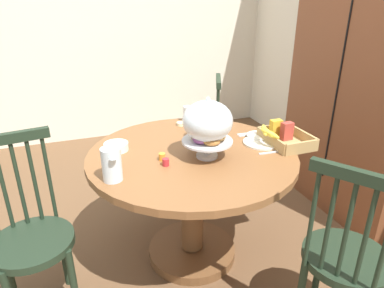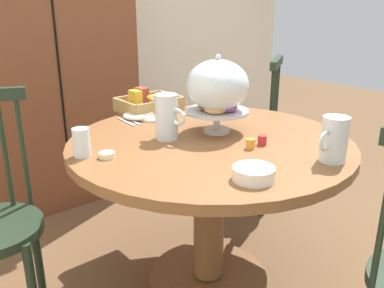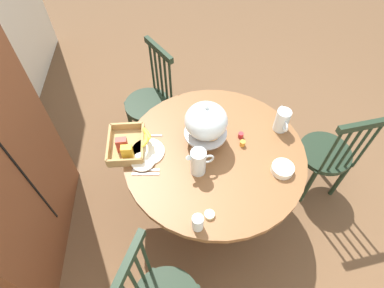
{
  "view_description": "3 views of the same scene",
  "coord_description": "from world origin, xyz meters",
  "px_view_note": "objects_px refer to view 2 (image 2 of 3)",
  "views": [
    {
      "loc": [
        1.61,
        -0.54,
        1.56
      ],
      "look_at": [
        -0.07,
        0.08,
        0.79
      ],
      "focal_mm": 32.07,
      "sensor_mm": 36.0,
      "label": 1
    },
    {
      "loc": [
        -1.19,
        -1.14,
        1.29
      ],
      "look_at": [
        -0.17,
        0.08,
        0.74
      ],
      "focal_mm": 38.38,
      "sensor_mm": 36.0,
      "label": 2
    },
    {
      "loc": [
        -1.28,
        0.31,
        2.41
      ],
      "look_at": [
        -0.07,
        0.23,
        0.84
      ],
      "focal_mm": 29.42,
      "sensor_mm": 36.0,
      "label": 3
    }
  ],
  "objects_px": {
    "orange_juice_pitcher": "(334,141)",
    "windsor_chair_by_cabinet": "(250,140)",
    "dining_table": "(209,185)",
    "cereal_basket": "(149,103)",
    "drinking_glass": "(82,143)",
    "wooden_armoire": "(40,53)",
    "cereal_bowl": "(254,174)",
    "china_plate_large": "(156,116)",
    "china_plate_small": "(139,115)",
    "pastry_stand_with_dome": "(218,89)",
    "milk_pitcher": "(167,119)",
    "butter_dish": "(107,155)"
  },
  "relations": [
    {
      "from": "orange_juice_pitcher",
      "to": "windsor_chair_by_cabinet",
      "type": "bearing_deg",
      "value": 57.21
    },
    {
      "from": "dining_table",
      "to": "cereal_basket",
      "type": "height_order",
      "value": "cereal_basket"
    },
    {
      "from": "drinking_glass",
      "to": "wooden_armoire",
      "type": "bearing_deg",
      "value": 74.96
    },
    {
      "from": "cereal_bowl",
      "to": "china_plate_large",
      "type": "bearing_deg",
      "value": 76.32
    },
    {
      "from": "windsor_chair_by_cabinet",
      "to": "china_plate_small",
      "type": "height_order",
      "value": "windsor_chair_by_cabinet"
    },
    {
      "from": "china_plate_large",
      "to": "pastry_stand_with_dome",
      "type": "bearing_deg",
      "value": -81.03
    },
    {
      "from": "pastry_stand_with_dome",
      "to": "drinking_glass",
      "type": "distance_m",
      "value": 0.62
    },
    {
      "from": "windsor_chair_by_cabinet",
      "to": "milk_pitcher",
      "type": "relative_size",
      "value": 5.07
    },
    {
      "from": "dining_table",
      "to": "windsor_chair_by_cabinet",
      "type": "distance_m",
      "value": 0.9
    },
    {
      "from": "milk_pitcher",
      "to": "china_plate_small",
      "type": "height_order",
      "value": "milk_pitcher"
    },
    {
      "from": "orange_juice_pitcher",
      "to": "milk_pitcher",
      "type": "bearing_deg",
      "value": 117.35
    },
    {
      "from": "dining_table",
      "to": "pastry_stand_with_dome",
      "type": "relative_size",
      "value": 3.49
    },
    {
      "from": "orange_juice_pitcher",
      "to": "butter_dish",
      "type": "xyz_separation_m",
      "value": [
        -0.61,
        0.56,
        -0.07
      ]
    },
    {
      "from": "orange_juice_pitcher",
      "to": "china_plate_small",
      "type": "height_order",
      "value": "orange_juice_pitcher"
    },
    {
      "from": "dining_table",
      "to": "butter_dish",
      "type": "height_order",
      "value": "butter_dish"
    },
    {
      "from": "orange_juice_pitcher",
      "to": "china_plate_large",
      "type": "bearing_deg",
      "value": 98.78
    },
    {
      "from": "china_plate_large",
      "to": "wooden_armoire",
      "type": "bearing_deg",
      "value": 101.25
    },
    {
      "from": "cereal_basket",
      "to": "cereal_bowl",
      "type": "height_order",
      "value": "cereal_basket"
    },
    {
      "from": "dining_table",
      "to": "china_plate_large",
      "type": "relative_size",
      "value": 5.45
    },
    {
      "from": "china_plate_large",
      "to": "butter_dish",
      "type": "height_order",
      "value": "butter_dish"
    },
    {
      "from": "cereal_basket",
      "to": "china_plate_small",
      "type": "xyz_separation_m",
      "value": [
        -0.12,
        -0.09,
        -0.03
      ]
    },
    {
      "from": "cereal_bowl",
      "to": "milk_pitcher",
      "type": "bearing_deg",
      "value": 85.84
    },
    {
      "from": "wooden_armoire",
      "to": "pastry_stand_with_dome",
      "type": "height_order",
      "value": "wooden_armoire"
    },
    {
      "from": "pastry_stand_with_dome",
      "to": "orange_juice_pitcher",
      "type": "xyz_separation_m",
      "value": [
        0.08,
        -0.53,
        -0.12
      ]
    },
    {
      "from": "orange_juice_pitcher",
      "to": "cereal_basket",
      "type": "relative_size",
      "value": 0.56
    },
    {
      "from": "orange_juice_pitcher",
      "to": "china_plate_large",
      "type": "height_order",
      "value": "orange_juice_pitcher"
    },
    {
      "from": "china_plate_small",
      "to": "drinking_glass",
      "type": "distance_m",
      "value": 0.55
    },
    {
      "from": "dining_table",
      "to": "china_plate_small",
      "type": "height_order",
      "value": "china_plate_small"
    },
    {
      "from": "windsor_chair_by_cabinet",
      "to": "butter_dish",
      "type": "xyz_separation_m",
      "value": [
        -1.22,
        -0.38,
        0.3
      ]
    },
    {
      "from": "drinking_glass",
      "to": "milk_pitcher",
      "type": "bearing_deg",
      "value": -5.17
    },
    {
      "from": "wooden_armoire",
      "to": "butter_dish",
      "type": "distance_m",
      "value": 1.39
    },
    {
      "from": "windsor_chair_by_cabinet",
      "to": "drinking_glass",
      "type": "bearing_deg",
      "value": -166.54
    },
    {
      "from": "wooden_armoire",
      "to": "china_plate_large",
      "type": "xyz_separation_m",
      "value": [
        0.2,
        -0.99,
        -0.24
      ]
    },
    {
      "from": "cereal_basket",
      "to": "drinking_glass",
      "type": "distance_m",
      "value": 0.7
    },
    {
      "from": "cereal_bowl",
      "to": "dining_table",
      "type": "bearing_deg",
      "value": 66.52
    },
    {
      "from": "cereal_basket",
      "to": "windsor_chair_by_cabinet",
      "type": "bearing_deg",
      "value": -8.0
    },
    {
      "from": "china_plate_large",
      "to": "cereal_bowl",
      "type": "relative_size",
      "value": 1.57
    },
    {
      "from": "cereal_basket",
      "to": "china_plate_large",
      "type": "distance_m",
      "value": 0.13
    },
    {
      "from": "milk_pitcher",
      "to": "butter_dish",
      "type": "bearing_deg",
      "value": -172.73
    },
    {
      "from": "orange_juice_pitcher",
      "to": "cereal_basket",
      "type": "xyz_separation_m",
      "value": [
        -0.1,
        1.03,
        -0.03
      ]
    },
    {
      "from": "milk_pitcher",
      "to": "china_plate_large",
      "type": "relative_size",
      "value": 0.87
    },
    {
      "from": "china_plate_large",
      "to": "butter_dish",
      "type": "bearing_deg",
      "value": -143.07
    },
    {
      "from": "wooden_armoire",
      "to": "pastry_stand_with_dome",
      "type": "relative_size",
      "value": 5.7
    },
    {
      "from": "cereal_basket",
      "to": "cereal_bowl",
      "type": "xyz_separation_m",
      "value": [
        -0.24,
        -0.96,
        -0.02
      ]
    },
    {
      "from": "drinking_glass",
      "to": "china_plate_large",
      "type": "bearing_deg",
      "value": 27.84
    },
    {
      "from": "china_plate_small",
      "to": "dining_table",
      "type": "bearing_deg",
      "value": -83.27
    },
    {
      "from": "windsor_chair_by_cabinet",
      "to": "cereal_basket",
      "type": "distance_m",
      "value": 0.78
    },
    {
      "from": "dining_table",
      "to": "china_plate_small",
      "type": "distance_m",
      "value": 0.52
    },
    {
      "from": "windsor_chair_by_cabinet",
      "to": "china_plate_large",
      "type": "relative_size",
      "value": 4.43
    },
    {
      "from": "orange_juice_pitcher",
      "to": "cereal_basket",
      "type": "height_order",
      "value": "orange_juice_pitcher"
    }
  ]
}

